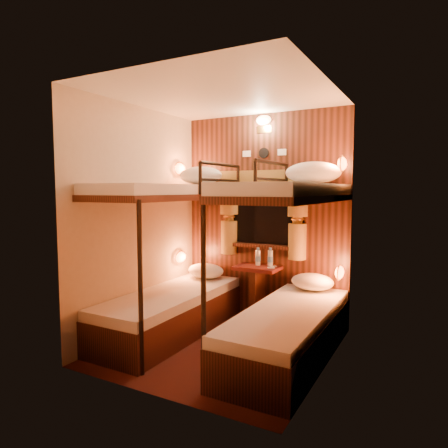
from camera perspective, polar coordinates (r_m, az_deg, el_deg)
The scene contains 22 objects.
floor at distance 4.07m, azimuth -0.31°, elevation -17.12°, with size 2.10×2.10×0.00m, color #3C1B10.
ceiling at distance 3.87m, azimuth -0.33°, elevation 17.97°, with size 2.10×2.10×0.00m, color silver.
wall_back at distance 4.73m, azimuth 5.81°, elevation 0.94°, with size 2.40×2.40×0.00m, color #C6B293.
wall_front at distance 2.91m, azimuth -10.30°, elevation -1.60°, with size 2.40×2.40×0.00m, color #C6B293.
wall_left at distance 4.35m, azimuth -11.95°, elevation 0.51°, with size 2.40×2.40×0.00m, color #C6B293.
wall_right at distance 3.42m, azimuth 14.54°, elevation -0.72°, with size 2.40×2.40×0.00m, color #C6B293.
back_panel at distance 4.72m, azimuth 5.73°, elevation 0.93°, with size 2.00×0.03×2.40m, color black.
bunk_left at distance 4.29m, azimuth -7.56°, elevation -8.17°, with size 0.72×1.90×1.82m.
bunk_right at distance 3.70m, azimuth 9.20°, elevation -10.31°, with size 0.72×1.90×1.82m.
window at distance 4.69m, azimuth 5.59°, elevation 0.67°, with size 1.00×0.12×0.79m.
curtains at distance 4.65m, azimuth 5.44°, elevation 1.66°, with size 1.10×0.22×1.00m.
back_fixtures at distance 4.73m, azimuth 5.68°, elevation 13.65°, with size 0.54×0.09×0.48m.
reading_lamps at distance 4.41m, azimuth 4.06°, elevation 1.18°, with size 2.00×0.20×1.25m.
table at distance 4.67m, azimuth 4.77°, elevation -8.87°, with size 0.50×0.34×0.66m.
bottle_left at distance 4.64m, azimuth 4.89°, elevation -4.84°, with size 0.06×0.06×0.21m.
bottle_right at distance 4.60m, azimuth 6.63°, elevation -4.90°, with size 0.06×0.06×0.22m.
sachet_a at distance 4.54m, azimuth 6.72°, elevation -6.21°, with size 0.08×0.06×0.01m, color silver.
sachet_b at distance 4.64m, azimuth 7.02°, elevation -5.97°, with size 0.07×0.06×0.01m, color silver.
pillow_lower_left at distance 4.87m, azimuth -2.61°, elevation -6.69°, with size 0.46×0.33×0.18m, color white.
pillow_lower_right at distance 4.40m, azimuth 12.50°, elevation -8.07°, with size 0.46×0.33×0.18m, color white.
pillow_upper_left at distance 4.68m, azimuth -3.37°, elevation 6.94°, with size 0.53×0.38×0.21m, color white.
pillow_upper_right at distance 4.25m, azimuth 12.60°, elevation 7.17°, with size 0.58×0.41×0.23m, color white.
Camera 1 is at (1.81, -3.31, 1.53)m, focal length 32.00 mm.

